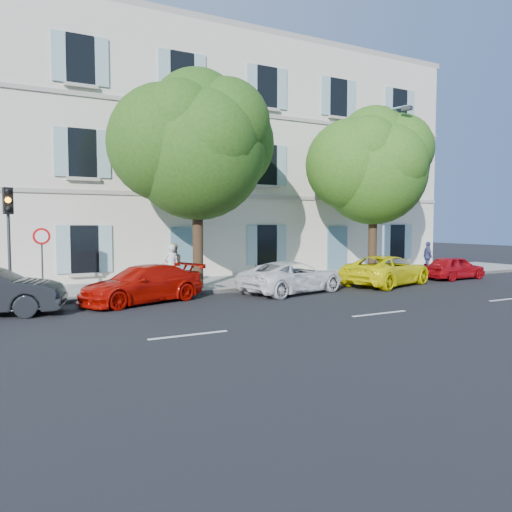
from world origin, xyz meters
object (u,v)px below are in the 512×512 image
car_red_hatchback (454,268)px  pedestrian_c (428,256)px  car_red_coupe (142,284)px  street_lamp (387,183)px  car_white_coupe (292,277)px  tree_right (374,172)px  tree_left (197,152)px  road_sign (42,248)px  pedestrian_b (173,265)px  traffic_light (8,219)px  car_yellow_supercar (387,270)px  pedestrian_a (171,266)px

car_red_hatchback → pedestrian_c: bearing=-21.8°
car_red_coupe → street_lamp: size_ratio=0.56×
street_lamp → car_red_coupe: bearing=-174.9°
car_white_coupe → pedestrian_c: pedestrian_c is taller
tree_right → pedestrian_c: (4.25, 0.49, -4.18)m
pedestrian_c → tree_left: bearing=115.5°
road_sign → pedestrian_c: 18.93m
car_white_coupe → tree_left: bearing=40.4°
car_red_hatchback → road_sign: (-18.06, 1.30, 1.30)m
car_red_hatchback → road_sign: size_ratio=1.40×
car_red_hatchback → road_sign: 18.16m
car_white_coupe → road_sign: (-8.73, 1.57, 1.25)m
tree_left → pedestrian_b: (-0.71, 0.91, -4.43)m
tree_right → traffic_light: bearing=-179.2°
car_yellow_supercar → car_red_hatchback: size_ratio=1.40×
road_sign → pedestrian_b: bearing=17.0°
car_white_coupe → car_yellow_supercar: bearing=-103.1°
car_white_coupe → car_yellow_supercar: size_ratio=0.95×
pedestrian_a → traffic_light: bearing=10.8°
road_sign → pedestrian_b: road_sign is taller
pedestrian_b → tree_left: bearing=135.9°
car_white_coupe → tree_right: size_ratio=0.57×
car_red_hatchback → traffic_light: traffic_light is taller
tree_right → pedestrian_a: size_ratio=4.55×
car_yellow_supercar → pedestrian_c: 5.91m
street_lamp → pedestrian_c: street_lamp is taller
traffic_light → pedestrian_c: (19.82, 0.69, -1.89)m
traffic_light → pedestrian_b: 6.32m
pedestrian_c → road_sign: bearing=116.8°
pedestrian_b → car_red_hatchback: bearing=175.5°
car_red_hatchback → pedestrian_a: size_ratio=1.96×
tree_left → tree_right: bearing=-0.1°
pedestrian_c → pedestrian_a: bearing=112.8°
car_white_coupe → pedestrian_c: (10.15, 2.66, 0.32)m
car_white_coupe → tree_left: size_ratio=0.54×
tree_right → road_sign: size_ratio=3.25×
car_red_hatchback → pedestrian_a: pedestrian_a is taller
car_red_coupe → traffic_light: bearing=-129.4°
pedestrian_c → street_lamp: bearing=129.9°
car_yellow_supercar → street_lamp: street_lamp is taller
traffic_light → tree_left: bearing=1.9°
car_white_coupe → street_lamp: (6.06, 1.45, 3.92)m
car_red_hatchback → tree_left: tree_left is taller
car_white_coupe → pedestrian_b: (-3.72, 3.10, 0.40)m
road_sign → pedestrian_c: (18.88, 1.09, -0.93)m
car_red_coupe → pedestrian_a: size_ratio=2.57×
tree_right → traffic_light: 15.74m
car_red_coupe → street_lamp: street_lamp is taller
traffic_light → pedestrian_a: bearing=8.5°
street_lamp → pedestrian_a: size_ratio=4.55×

